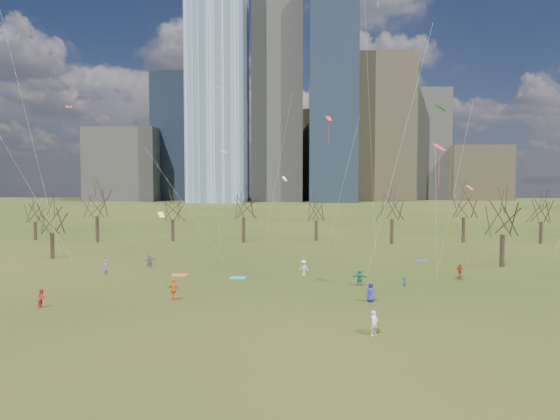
{
  "coord_description": "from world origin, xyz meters",
  "views": [
    {
      "loc": [
        1.94,
        -41.24,
        10.16
      ],
      "look_at": [
        0.0,
        12.0,
        7.0
      ],
      "focal_mm": 32.0,
      "sensor_mm": 36.0,
      "label": 1
    }
  ],
  "objects_px": {
    "blanket_crimson": "(180,275)",
    "person_2": "(42,298)",
    "blanket_teal": "(238,278)",
    "person_0": "(371,292)",
    "person_1": "(374,323)",
    "person_4": "(174,290)",
    "blanket_navy": "(422,261)"
  },
  "relations": [
    {
      "from": "blanket_teal",
      "to": "person_1",
      "type": "xyz_separation_m",
      "value": [
        11.3,
        -18.95,
        0.8
      ]
    },
    {
      "from": "person_1",
      "to": "person_4",
      "type": "bearing_deg",
      "value": 106.95
    },
    {
      "from": "person_0",
      "to": "blanket_navy",
      "type": "bearing_deg",
      "value": 63.22
    },
    {
      "from": "person_4",
      "to": "blanket_teal",
      "type": "bearing_deg",
      "value": -95.61
    },
    {
      "from": "blanket_crimson",
      "to": "person_1",
      "type": "distance_m",
      "value": 26.94
    },
    {
      "from": "blanket_teal",
      "to": "person_2",
      "type": "height_order",
      "value": "person_2"
    },
    {
      "from": "person_1",
      "to": "person_2",
      "type": "distance_m",
      "value": 26.21
    },
    {
      "from": "blanket_navy",
      "to": "person_0",
      "type": "distance_m",
      "value": 23.75
    },
    {
      "from": "blanket_navy",
      "to": "person_0",
      "type": "bearing_deg",
      "value": -113.9
    },
    {
      "from": "person_0",
      "to": "person_4",
      "type": "distance_m",
      "value": 16.6
    },
    {
      "from": "blanket_teal",
      "to": "blanket_navy",
      "type": "bearing_deg",
      "value": 28.33
    },
    {
      "from": "person_2",
      "to": "blanket_navy",
      "type": "bearing_deg",
      "value": -55.91
    },
    {
      "from": "person_1",
      "to": "person_4",
      "type": "distance_m",
      "value": 17.97
    },
    {
      "from": "blanket_teal",
      "to": "blanket_navy",
      "type": "relative_size",
      "value": 1.0
    },
    {
      "from": "blanket_navy",
      "to": "person_4",
      "type": "distance_m",
      "value": 34.08
    },
    {
      "from": "person_1",
      "to": "person_4",
      "type": "relative_size",
      "value": 0.91
    },
    {
      "from": "blanket_teal",
      "to": "blanket_crimson",
      "type": "height_order",
      "value": "same"
    },
    {
      "from": "person_2",
      "to": "person_4",
      "type": "relative_size",
      "value": 0.83
    },
    {
      "from": "blanket_crimson",
      "to": "person_0",
      "type": "relative_size",
      "value": 0.98
    },
    {
      "from": "blanket_navy",
      "to": "person_2",
      "type": "xyz_separation_m",
      "value": [
        -36.15,
        -24.58,
        0.74
      ]
    },
    {
      "from": "blanket_teal",
      "to": "person_0",
      "type": "bearing_deg",
      "value": -38.53
    },
    {
      "from": "blanket_navy",
      "to": "person_2",
      "type": "distance_m",
      "value": 43.72
    },
    {
      "from": "blanket_teal",
      "to": "person_0",
      "type": "distance_m",
      "value": 15.83
    },
    {
      "from": "blanket_navy",
      "to": "person_2",
      "type": "relative_size",
      "value": 1.06
    },
    {
      "from": "blanket_teal",
      "to": "person_1",
      "type": "bearing_deg",
      "value": -59.2
    },
    {
      "from": "blanket_navy",
      "to": "person_4",
      "type": "height_order",
      "value": "person_4"
    },
    {
      "from": "blanket_crimson",
      "to": "person_2",
      "type": "height_order",
      "value": "person_2"
    },
    {
      "from": "person_0",
      "to": "blanket_teal",
      "type": "bearing_deg",
      "value": 138.59
    },
    {
      "from": "blanket_crimson",
      "to": "person_2",
      "type": "relative_size",
      "value": 1.06
    },
    {
      "from": "person_1",
      "to": "person_2",
      "type": "height_order",
      "value": "person_1"
    },
    {
      "from": "blanket_teal",
      "to": "person_2",
      "type": "bearing_deg",
      "value": -138.05
    },
    {
      "from": "person_4",
      "to": "person_1",
      "type": "bearing_deg",
      "value": 167.29
    }
  ]
}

